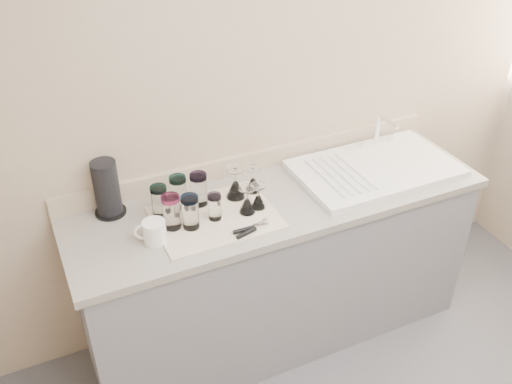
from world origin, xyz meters
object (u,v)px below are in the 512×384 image
tumbler_magenta (172,212)px  tumbler_lavender (215,207)px  sink_unit (375,168)px  white_mug (154,232)px  goblet_back_right (253,183)px  can_opener (251,229)px  tumbler_purple (199,189)px  tumbler_cyan (179,192)px  goblet_back_left (236,187)px  goblet_front_left (247,204)px  paper_towel_roll (107,189)px  tumbler_blue (190,212)px  tumbler_teal (159,201)px  goblet_front_right (258,200)px

tumbler_magenta → tumbler_lavender: 0.20m
sink_unit → white_mug: sink_unit is taller
tumbler_lavender → goblet_back_right: goblet_back_right is taller
can_opener → white_mug: bearing=163.6°
tumbler_purple → white_mug: 0.33m
tumbler_cyan → goblet_back_left: (0.27, -0.04, -0.03)m
goblet_back_right → goblet_front_left: bearing=-123.3°
goblet_front_left → white_mug: (-0.45, -0.02, -0.00)m
goblet_back_left → paper_towel_roll: bearing=166.9°
tumbler_magenta → goblet_back_left: size_ratio=1.00×
sink_unit → tumbler_lavender: 0.90m
tumbler_purple → tumbler_blue: 0.18m
tumbler_blue → can_opener: tumbler_blue is taller
tumbler_teal → tumbler_magenta: size_ratio=0.93×
tumbler_lavender → goblet_back_left: bearing=37.9°
tumbler_magenta → goblet_front_left: (0.35, -0.04, -0.04)m
tumbler_blue → goblet_front_left: 0.27m
tumbler_cyan → tumbler_purple: bearing=-12.9°
tumbler_cyan → paper_towel_roll: paper_towel_roll is taller
tumbler_purple → tumbler_magenta: (-0.17, -0.12, 0.00)m
tumbler_blue → tumbler_lavender: 0.12m
goblet_back_left → white_mug: size_ratio=1.07×
goblet_back_left → paper_towel_roll: paper_towel_roll is taller
goblet_back_right → sink_unit: bearing=-7.9°
tumbler_cyan → goblet_front_right: (0.33, -0.16, -0.04)m
goblet_front_left → tumbler_lavender: bearing=173.4°
goblet_front_left → can_opener: goblet_front_left is taller
tumbler_purple → white_mug: (-0.27, -0.18, -0.04)m
sink_unit → goblet_front_left: 0.75m
goblet_back_right → goblet_front_right: size_ratio=1.05×
tumbler_teal → tumbler_cyan: bearing=16.9°
sink_unit → can_opener: (-0.79, -0.20, -0.00)m
tumbler_cyan → can_opener: tumbler_cyan is taller
tumbler_purple → goblet_back_left: size_ratio=0.99×
tumbler_teal → tumbler_purple: bearing=2.8°
tumbler_cyan → can_opener: (0.22, -0.32, -0.07)m
tumbler_cyan → paper_towel_roll: (-0.30, 0.09, 0.04)m
tumbler_magenta → goblet_front_right: 0.41m
white_mug → goblet_front_left: bearing=2.6°
tumbler_teal → tumbler_purple: tumbler_purple is taller
tumbler_cyan → tumbler_magenta: 0.16m
can_opener → white_mug: (-0.40, 0.12, 0.03)m
tumbler_cyan → tumbler_blue: size_ratio=1.00×
goblet_back_left → goblet_front_right: bearing=-63.5°
tumbler_purple → tumbler_blue: bearing=-122.0°
tumbler_teal → paper_towel_roll: (-0.20, 0.12, 0.05)m
sink_unit → goblet_back_left: size_ratio=5.07×
sink_unit → tumbler_purple: 0.93m
goblet_back_left → paper_towel_roll: (-0.57, 0.13, 0.07)m
tumbler_teal → tumbler_lavender: size_ratio=1.20×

